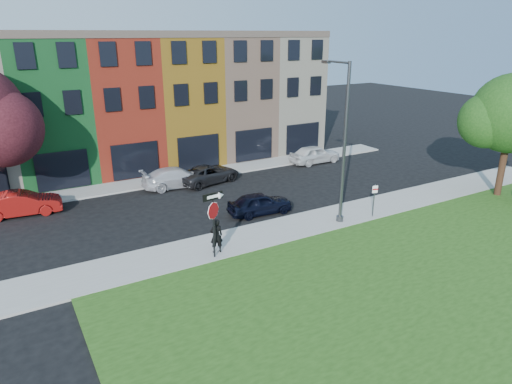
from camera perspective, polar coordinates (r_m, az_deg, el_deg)
ground at (r=23.48m, az=8.89°, el=-7.06°), size 120.00×120.00×0.00m
sidewalk_near at (r=26.73m, az=8.24°, el=-3.53°), size 40.00×3.00×0.12m
sidewalk_far at (r=34.47m, az=-10.91°, el=1.58°), size 40.00×2.40×0.12m
rowhouse_block at (r=39.32m, az=-13.78°, el=10.92°), size 30.00×10.12×10.00m
stop_sign at (r=21.32m, az=-5.36°, el=-2.50°), size 1.05×0.17×3.27m
man at (r=22.36m, az=-4.98°, el=-5.48°), size 0.76×0.60×1.75m
sedan_near at (r=27.34m, az=0.49°, el=-1.43°), size 2.20×4.16×1.33m
parked_car_red at (r=30.49m, az=-27.25°, el=-1.30°), size 2.49×4.76×1.46m
parked_car_silver at (r=32.65m, az=-9.91°, el=1.83°), size 2.35×5.00×1.41m
parked_car_dark at (r=33.27m, az=-5.97°, el=2.28°), size 4.34×5.77×1.33m
parked_car_white at (r=38.52m, az=7.37°, el=4.71°), size 1.81×4.42×1.50m
street_lamp at (r=25.46m, az=10.74°, el=5.89°), size 0.47×2.58×8.85m
parking_sign_a at (r=27.31m, az=14.55°, el=-0.56°), size 0.31×0.13×1.95m
parking_sign_b at (r=27.31m, az=14.58°, el=-0.52°), size 0.31×0.12×1.97m
tree_park_a at (r=33.48m, az=29.33°, el=8.36°), size 6.03×5.28×7.94m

